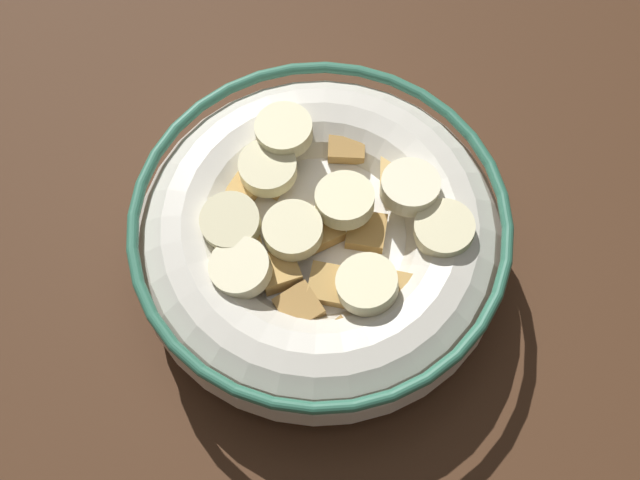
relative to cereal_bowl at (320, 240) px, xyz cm
name	(u,v)px	position (x,y,z in cm)	size (l,w,h in cm)	color
ground_plane	(320,270)	(-0.01, 0.01, -3.99)	(134.20, 134.20, 2.00)	#472B19
cereal_bowl	(320,240)	(0.00, 0.00, 0.00)	(18.93, 18.93, 6.37)	silver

